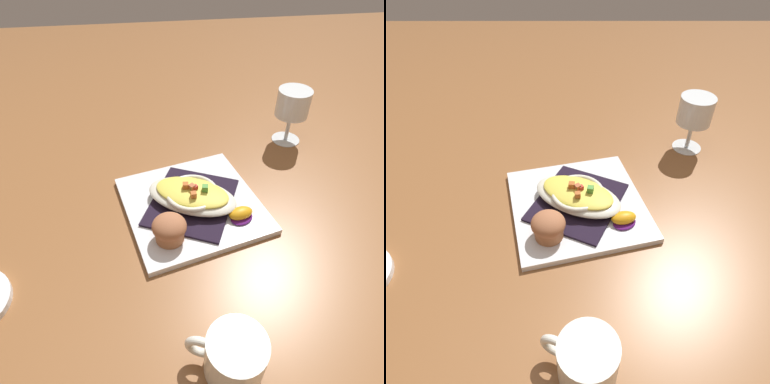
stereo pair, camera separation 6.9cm
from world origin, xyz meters
The scene contains 8 objects.
ground_plane centered at (0.00, 0.00, 0.00)m, with size 2.60×2.60×0.00m, color brown.
square_plate centered at (0.00, 0.00, 0.01)m, with size 0.27×0.27×0.01m, color white.
folded_napkin centered at (0.00, 0.00, 0.02)m, with size 0.16×0.19×0.01m, color black.
gratin_dish centered at (0.00, 0.00, 0.04)m, with size 0.18×0.21×0.04m.
muffin centered at (0.09, -0.05, 0.04)m, with size 0.06×0.06×0.05m.
orange_garnish centered at (0.06, 0.09, 0.02)m, with size 0.05×0.06×0.02m.
coffee_mug centered at (0.33, 0.01, 0.03)m, with size 0.08×0.11×0.08m.
stemmed_glass centered at (-0.22, 0.28, 0.10)m, with size 0.08×0.08×0.14m.
Camera 1 is at (0.51, -0.07, 0.51)m, focal length 31.85 mm.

